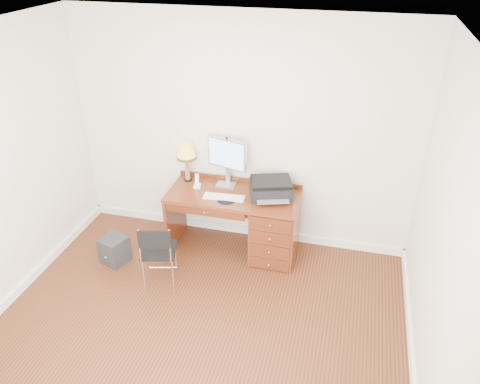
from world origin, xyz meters
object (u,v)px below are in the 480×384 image
(phone, at_px, (197,183))
(monitor, at_px, (226,156))
(printer, at_px, (271,188))
(leg_lamp, at_px, (186,153))
(equipment_box, at_px, (114,250))
(chair, at_px, (156,249))
(desk, at_px, (260,223))

(phone, bearing_deg, monitor, 19.51)
(printer, bearing_deg, leg_lamp, 154.79)
(monitor, xyz_separation_m, equipment_box, (-1.12, -0.81, -0.95))
(monitor, relative_size, leg_lamp, 1.19)
(printer, distance_m, phone, 0.87)
(phone, distance_m, equipment_box, 1.22)
(leg_lamp, distance_m, phone, 0.37)
(phone, bearing_deg, equipment_box, -150.30)
(equipment_box, bearing_deg, monitor, 55.13)
(printer, relative_size, chair, 0.71)
(phone, xyz_separation_m, chair, (-0.16, -0.89, -0.33))
(desk, distance_m, phone, 0.86)
(desk, bearing_deg, phone, 176.46)
(printer, height_order, chair, printer)
(monitor, height_order, chair, monitor)
(leg_lamp, height_order, equipment_box, leg_lamp)
(equipment_box, bearing_deg, chair, -1.49)
(leg_lamp, height_order, chair, leg_lamp)
(desk, height_order, monitor, monitor)
(desk, xyz_separation_m, monitor, (-0.46, 0.21, 0.70))
(equipment_box, bearing_deg, desk, 39.97)
(monitor, distance_m, equipment_box, 1.68)
(monitor, xyz_separation_m, leg_lamp, (-0.48, -0.02, -0.01))
(leg_lamp, xyz_separation_m, phone, (0.17, -0.14, -0.30))
(monitor, bearing_deg, printer, 0.72)
(leg_lamp, distance_m, chair, 1.21)
(desk, distance_m, equipment_box, 1.71)
(desk, height_order, leg_lamp, leg_lamp)
(printer, bearing_deg, chair, -156.87)
(monitor, height_order, phone, monitor)
(monitor, distance_m, phone, 0.47)
(leg_lamp, bearing_deg, chair, -89.79)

